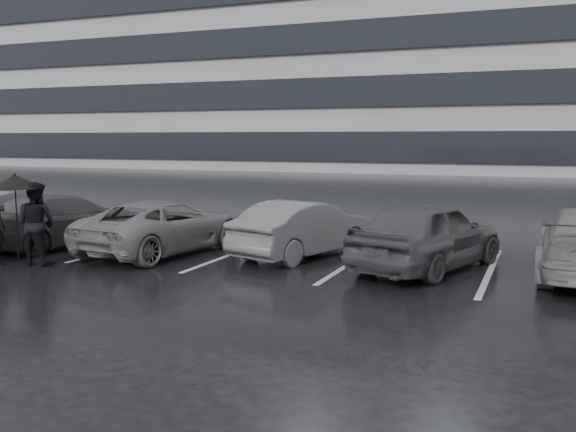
{
  "coord_description": "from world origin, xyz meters",
  "views": [
    {
      "loc": [
        4.36,
        -10.6,
        2.63
      ],
      "look_at": [
        -0.33,
        1.0,
        1.1
      ],
      "focal_mm": 40.0,
      "sensor_mm": 36.0,
      "label": 1
    }
  ],
  "objects_px": {
    "car_west_c": "(65,220)",
    "car_west_d": "(3,214)",
    "pedestrian_right": "(36,223)",
    "car_west_b": "(163,226)",
    "car_west_a": "(304,228)",
    "car_main": "(428,235)"
  },
  "relations": [
    {
      "from": "car_main",
      "to": "car_west_d",
      "type": "bearing_deg",
      "value": 17.43
    },
    {
      "from": "car_west_d",
      "to": "car_west_b",
      "type": "bearing_deg",
      "value": 171.46
    },
    {
      "from": "car_west_b",
      "to": "pedestrian_right",
      "type": "xyz_separation_m",
      "value": [
        -1.66,
        -2.18,
        0.26
      ]
    },
    {
      "from": "car_main",
      "to": "car_west_b",
      "type": "distance_m",
      "value": 5.99
    },
    {
      "from": "car_west_b",
      "to": "car_west_c",
      "type": "bearing_deg",
      "value": 9.25
    },
    {
      "from": "pedestrian_right",
      "to": "car_west_d",
      "type": "bearing_deg",
      "value": -41.19
    },
    {
      "from": "car_west_a",
      "to": "pedestrian_right",
      "type": "distance_m",
      "value": 5.67
    },
    {
      "from": "car_west_b",
      "to": "car_west_c",
      "type": "xyz_separation_m",
      "value": [
        -2.75,
        -0.07,
        0.03
      ]
    },
    {
      "from": "car_west_a",
      "to": "car_main",
      "type": "bearing_deg",
      "value": -171.75
    },
    {
      "from": "car_main",
      "to": "car_west_d",
      "type": "distance_m",
      "value": 11.18
    },
    {
      "from": "car_west_a",
      "to": "car_west_b",
      "type": "bearing_deg",
      "value": 31.4
    },
    {
      "from": "car_main",
      "to": "car_west_b",
      "type": "height_order",
      "value": "car_main"
    },
    {
      "from": "car_west_d",
      "to": "car_main",
      "type": "bearing_deg",
      "value": 175.45
    },
    {
      "from": "car_main",
      "to": "car_west_b",
      "type": "bearing_deg",
      "value": 20.9
    },
    {
      "from": "pedestrian_right",
      "to": "car_main",
      "type": "bearing_deg",
      "value": -166.99
    },
    {
      "from": "car_west_c",
      "to": "car_west_d",
      "type": "bearing_deg",
      "value": 6.73
    },
    {
      "from": "car_west_c",
      "to": "car_west_b",
      "type": "bearing_deg",
      "value": -161.37
    },
    {
      "from": "car_west_d",
      "to": "pedestrian_right",
      "type": "height_order",
      "value": "pedestrian_right"
    },
    {
      "from": "car_west_d",
      "to": "car_west_c",
      "type": "bearing_deg",
      "value": 165.22
    },
    {
      "from": "car_west_c",
      "to": "pedestrian_right",
      "type": "xyz_separation_m",
      "value": [
        1.09,
        -2.11,
        0.23
      ]
    },
    {
      "from": "car_west_a",
      "to": "car_west_c",
      "type": "height_order",
      "value": "car_west_c"
    },
    {
      "from": "car_west_d",
      "to": "pedestrian_right",
      "type": "xyz_separation_m",
      "value": [
        3.54,
        -2.56,
        0.24
      ]
    }
  ]
}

